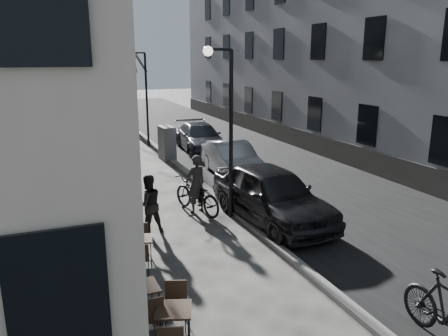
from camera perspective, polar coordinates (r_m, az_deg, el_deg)
ground at (r=8.96m, az=16.53°, el=-18.73°), size 120.00×120.00×0.00m
road at (r=23.95m, az=0.26°, el=2.78°), size 7.30×60.00×0.00m
kerb at (r=22.86m, az=-8.27°, el=2.22°), size 0.25×60.00×0.12m
streetlamp_near at (r=12.79m, az=0.21°, el=6.97°), size 0.90×0.28×5.09m
streetlamp_far at (r=24.29m, az=-10.52°, el=10.23°), size 0.90×0.28×5.09m
tree_near at (r=27.20m, az=-11.80°, el=13.76°), size 2.40×2.40×5.70m
tree_far at (r=33.12m, az=-13.68°, el=13.71°), size 2.40×2.40×5.70m
bistro_set_a at (r=7.84m, az=-6.54°, el=-19.55°), size 0.85×1.50×0.86m
bistro_set_b at (r=8.52m, az=-10.65°, el=-16.64°), size 0.63×1.50×0.88m
bistro_set_c at (r=10.64m, az=-10.81°, el=-10.30°), size 0.65×1.39×0.80m
utility_cabinet at (r=20.98m, az=-7.46°, el=3.23°), size 0.65×1.10×1.61m
bicycle at (r=13.80m, az=-3.62°, el=-3.54°), size 1.43×2.30×1.14m
cyclist_rider at (r=13.69m, az=-3.65°, el=-2.10°), size 0.79×0.65×1.87m
pedestrian_near at (r=12.30m, az=-9.88°, el=-4.67°), size 0.89×0.74×1.68m
pedestrian_mid at (r=16.25m, az=-15.08°, el=-0.46°), size 1.05×0.64×1.58m
pedestrian_far at (r=19.11m, az=-17.06°, el=1.65°), size 0.98×0.91×1.62m
car_near at (r=13.09m, az=6.26°, el=-3.38°), size 2.40×5.06×1.67m
car_mid at (r=17.92m, az=1.11°, el=1.13°), size 1.73×4.36×1.41m
car_far at (r=22.90m, az=-3.15°, el=4.02°), size 2.31×4.99×1.41m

